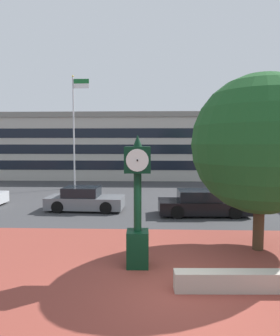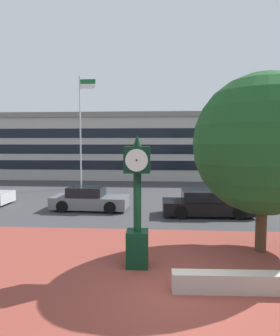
{
  "view_description": "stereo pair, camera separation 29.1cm",
  "coord_description": "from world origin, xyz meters",
  "px_view_note": "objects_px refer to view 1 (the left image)",
  "views": [
    {
      "loc": [
        -0.71,
        -7.39,
        3.69
      ],
      "look_at": [
        -1.04,
        1.75,
        2.94
      ],
      "focal_mm": 32.81,
      "sensor_mm": 36.0,
      "label": 1
    },
    {
      "loc": [
        -0.42,
        -7.38,
        3.69
      ],
      "look_at": [
        -1.04,
        1.75,
        2.94
      ],
      "focal_mm": 32.81,
      "sensor_mm": 36.0,
      "label": 2
    }
  ],
  "objects_px": {
    "car_street_near": "(202,204)",
    "civic_building": "(130,146)",
    "street_clock": "(138,203)",
    "plaza_tree": "(267,147)",
    "car_street_mid": "(85,200)",
    "flagpole_primary": "(75,125)"
  },
  "relations": [
    {
      "from": "street_clock",
      "to": "civic_building",
      "type": "relative_size",
      "value": 0.13
    },
    {
      "from": "street_clock",
      "to": "plaza_tree",
      "type": "xyz_separation_m",
      "value": [
        4.36,
        1.74,
        1.62
      ]
    },
    {
      "from": "car_street_mid",
      "to": "flagpole_primary",
      "type": "height_order",
      "value": "flagpole_primary"
    },
    {
      "from": "street_clock",
      "to": "car_street_near",
      "type": "height_order",
      "value": "street_clock"
    },
    {
      "from": "plaza_tree",
      "to": "civic_building",
      "type": "distance_m",
      "value": 26.2
    },
    {
      "from": "plaza_tree",
      "to": "flagpole_primary",
      "type": "height_order",
      "value": "flagpole_primary"
    },
    {
      "from": "car_street_mid",
      "to": "flagpole_primary",
      "type": "xyz_separation_m",
      "value": [
        -2.48,
        8.09,
        4.51
      ]
    },
    {
      "from": "flagpole_primary",
      "to": "plaza_tree",
      "type": "bearing_deg",
      "value": -54.1
    },
    {
      "from": "car_street_near",
      "to": "street_clock",
      "type": "bearing_deg",
      "value": -25.82
    },
    {
      "from": "plaza_tree",
      "to": "car_street_near",
      "type": "height_order",
      "value": "plaza_tree"
    },
    {
      "from": "street_clock",
      "to": "flagpole_primary",
      "type": "bearing_deg",
      "value": 108.67
    },
    {
      "from": "car_street_mid",
      "to": "flagpole_primary",
      "type": "relative_size",
      "value": 0.47
    },
    {
      "from": "plaza_tree",
      "to": "flagpole_primary",
      "type": "xyz_separation_m",
      "value": [
        -10.08,
        13.93,
        1.54
      ]
    },
    {
      "from": "street_clock",
      "to": "car_street_mid",
      "type": "xyz_separation_m",
      "value": [
        -3.25,
        7.58,
        -1.35
      ]
    },
    {
      "from": "plaza_tree",
      "to": "car_street_mid",
      "type": "relative_size",
      "value": 1.42
    },
    {
      "from": "plaza_tree",
      "to": "car_street_mid",
      "type": "height_order",
      "value": "plaza_tree"
    },
    {
      "from": "civic_building",
      "to": "plaza_tree",
      "type": "bearing_deg",
      "value": -75.74
    },
    {
      "from": "plaza_tree",
      "to": "flagpole_primary",
      "type": "bearing_deg",
      "value": 125.9
    },
    {
      "from": "street_clock",
      "to": "plaza_tree",
      "type": "distance_m",
      "value": 4.96
    },
    {
      "from": "flagpole_primary",
      "to": "civic_building",
      "type": "distance_m",
      "value": 12.15
    },
    {
      "from": "car_street_near",
      "to": "civic_building",
      "type": "distance_m",
      "value": 21.27
    },
    {
      "from": "street_clock",
      "to": "civic_building",
      "type": "height_order",
      "value": "civic_building"
    }
  ]
}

